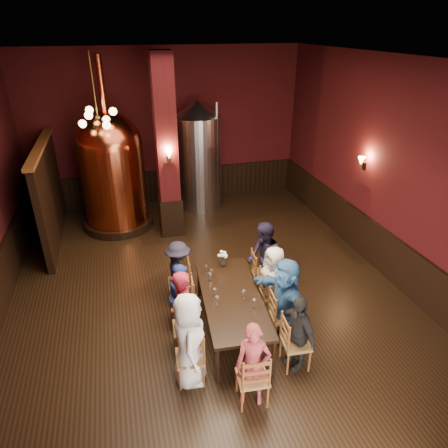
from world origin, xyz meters
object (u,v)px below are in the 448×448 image
object	(u,v)px
person_0	(189,340)
dining_table	(232,299)
person_1	(185,312)
person_2	(182,295)
steel_vessel	(199,156)
copper_kettle	(113,170)
rose_vase	(223,257)

from	to	relation	value
person_0	dining_table	bearing A→B (deg)	-36.98
person_1	person_2	xyz separation A→B (m)	(0.06, 0.66, -0.14)
person_2	dining_table	bearing A→B (deg)	-100.22
steel_vessel	person_2	bearing A→B (deg)	-105.78
steel_vessel	copper_kettle	bearing A→B (deg)	-163.91
person_2	copper_kettle	size ratio (longest dim) A/B	0.29
person_2	person_1	bearing A→B (deg)	-169.00
person_1	copper_kettle	bearing A→B (deg)	11.14
copper_kettle	person_2	bearing A→B (deg)	-77.63
copper_kettle	person_0	bearing A→B (deg)	-81.56
person_0	person_1	size ratio (longest dim) A/B	1.02
person_0	copper_kettle	world-z (taller)	copper_kettle
person_2	person_0	bearing A→B (deg)	-169.00
person_1	rose_vase	bearing A→B (deg)	-38.00
person_2	copper_kettle	xyz separation A→B (m)	(-0.98, 4.47, 0.96)
dining_table	person_0	bearing A→B (deg)	-130.36
person_0	copper_kettle	distance (m)	5.91
person_2	steel_vessel	bearing A→B (deg)	0.42
dining_table	copper_kettle	bearing A→B (deg)	115.43
person_2	copper_kettle	world-z (taller)	copper_kettle
dining_table	rose_vase	distance (m)	1.01
dining_table	copper_kettle	world-z (taller)	copper_kettle
person_0	person_2	xyz separation A→B (m)	(0.12, 1.32, -0.15)
steel_vessel	rose_vase	xyz separation A→B (m)	(-0.54, -4.62, -0.61)
copper_kettle	rose_vase	distance (m)	4.40
person_2	steel_vessel	distance (m)	5.46
rose_vase	person_2	bearing A→B (deg)	-148.81
copper_kettle	dining_table	bearing A→B (deg)	-69.77
dining_table	person_0	distance (m)	1.32
person_1	rose_vase	xyz separation A→B (m)	(0.98, 1.22, 0.19)
copper_kettle	rose_vase	xyz separation A→B (m)	(1.90, -3.91, -0.63)
person_0	rose_vase	distance (m)	2.16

